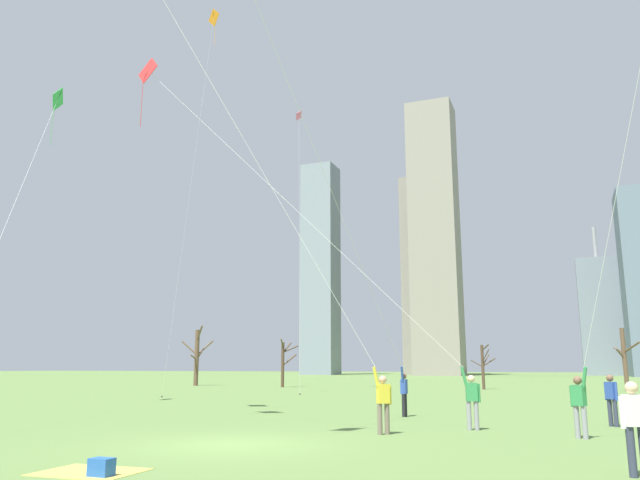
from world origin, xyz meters
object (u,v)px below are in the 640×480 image
(kite_flyer_midfield_center_white, at_px, (364,288))
(distant_kite_low_near_trees_orange, at_px, (210,47))
(kite_flyer_foreground_right_red, at_px, (368,293))
(distant_kite_drifting_right_pink, at_px, (299,138))
(bystander_watching_nearby, at_px, (612,397))
(bare_tree_leftmost, at_px, (197,355))
(kite_flyer_midfield_left_teal, at_px, (311,270))
(bare_tree_rightmost, at_px, (625,358))
(bare_tree_far_right_edge, at_px, (483,365))
(kite_flyer_foreground_left_blue, at_px, (590,344))
(picnic_spot, at_px, (96,469))
(bare_tree_center, at_px, (284,361))
(bystander_far_off_by_trees, at_px, (635,423))

(kite_flyer_midfield_center_white, bearing_deg, distant_kite_low_near_trees_orange, 139.60)
(kite_flyer_foreground_right_red, distance_m, distant_kite_drifting_right_pink, 33.05)
(bystander_watching_nearby, relative_size, bare_tree_leftmost, 0.28)
(kite_flyer_midfield_left_teal, distance_m, distant_kite_low_near_trees_orange, 28.00)
(bare_tree_rightmost, relative_size, bare_tree_far_right_edge, 1.30)
(bare_tree_rightmost, bearing_deg, kite_flyer_foreground_right_red, -106.77)
(kite_flyer_foreground_left_blue, xyz_separation_m, picnic_spot, (-8.52, -8.74, -2.38))
(kite_flyer_midfield_left_teal, distance_m, picnic_spot, 8.88)
(bare_tree_leftmost, bearing_deg, kite_flyer_midfield_left_teal, -53.61)
(distant_kite_low_near_trees_orange, bearing_deg, bare_tree_rightmost, 39.71)
(bystander_watching_nearby, height_order, bare_tree_leftmost, bare_tree_leftmost)
(bare_tree_rightmost, distance_m, bare_tree_center, 28.46)
(bare_tree_leftmost, xyz_separation_m, bare_tree_center, (10.03, -1.11, -0.58))
(distant_kite_drifting_right_pink, bearing_deg, bystander_far_off_by_trees, -57.77)
(bystander_far_off_by_trees, xyz_separation_m, distant_kite_low_near_trees_orange, (-21.84, 20.38, 22.04))
(bystander_watching_nearby, height_order, picnic_spot, bystander_watching_nearby)
(bare_tree_rightmost, relative_size, bare_tree_leftmost, 0.82)
(kite_flyer_foreground_left_blue, distance_m, bare_tree_leftmost, 50.11)
(distant_kite_drifting_right_pink, bearing_deg, kite_flyer_foreground_left_blue, -53.33)
(kite_flyer_midfield_left_teal, distance_m, bare_tree_center, 40.08)
(kite_flyer_foreground_right_red, bearing_deg, kite_flyer_midfield_left_teal, -106.73)
(bystander_far_off_by_trees, height_order, distant_kite_low_near_trees_orange, distant_kite_low_near_trees_orange)
(bystander_far_off_by_trees, bearing_deg, bare_tree_leftmost, 130.38)
(picnic_spot, relative_size, bare_tree_far_right_edge, 0.51)
(bystander_watching_nearby, xyz_separation_m, distant_kite_drifting_right_pink, (-20.78, 22.68, 19.75))
(bare_tree_leftmost, bearing_deg, bare_tree_center, -6.31)
(kite_flyer_midfield_left_teal, bearing_deg, picnic_spot, -97.70)
(distant_kite_low_near_trees_orange, bearing_deg, bare_tree_center, 99.76)
(kite_flyer_midfield_center_white, distance_m, bare_tree_far_right_edge, 33.39)
(kite_flyer_foreground_left_blue, bearing_deg, picnic_spot, -134.29)
(distant_kite_low_near_trees_orange, relative_size, picnic_spot, 13.79)
(bystander_watching_nearby, bearing_deg, distant_kite_drifting_right_pink, 132.50)
(kite_flyer_midfield_left_teal, bearing_deg, bare_tree_rightmost, 73.23)
(kite_flyer_midfield_center_white, xyz_separation_m, bare_tree_far_right_edge, (-0.05, 33.29, -2.58))
(kite_flyer_midfield_center_white, xyz_separation_m, distant_kite_low_near_trees_orange, (-14.38, 12.24, 18.37))
(kite_flyer_foreground_right_red, distance_m, bare_tree_far_right_edge, 34.24)
(kite_flyer_midfield_center_white, height_order, bare_tree_leftmost, kite_flyer_midfield_center_white)
(distant_kite_drifting_right_pink, bearing_deg, kite_flyer_midfield_center_white, -61.83)
(distant_kite_drifting_right_pink, bearing_deg, bare_tree_far_right_edge, 34.09)
(kite_flyer_midfield_left_teal, bearing_deg, bystander_watching_nearby, 34.37)
(kite_flyer_foreground_right_red, height_order, distant_kite_drifting_right_pink, distant_kite_drifting_right_pink)
(kite_flyer_midfield_center_white, distance_m, kite_flyer_midfield_left_teal, 3.82)
(picnic_spot, xyz_separation_m, bare_tree_center, (-16.34, 43.59, 2.27))
(bystander_far_off_by_trees, height_order, bare_tree_far_right_edge, bare_tree_far_right_edge)
(kite_flyer_midfield_center_white, xyz_separation_m, bystander_watching_nearby, (7.68, 1.78, -3.66))
(kite_flyer_foreground_right_red, xyz_separation_m, bystander_watching_nearby, (7.27, 2.65, -3.36))
(distant_kite_drifting_right_pink, height_order, picnic_spot, distant_kite_drifting_right_pink)
(bystander_far_off_by_trees, xyz_separation_m, bare_tree_center, (-25.28, 40.41, 1.46))
(kite_flyer_foreground_left_blue, relative_size, bare_tree_far_right_edge, 3.74)
(bystander_watching_nearby, height_order, bare_tree_far_right_edge, bare_tree_far_right_edge)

